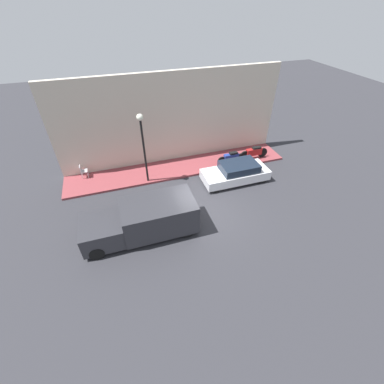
{
  "coord_description": "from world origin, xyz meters",
  "views": [
    {
      "loc": [
        -9.3,
        3.61,
        9.4
      ],
      "look_at": [
        1.2,
        0.19,
        0.6
      ],
      "focal_mm": 24.0,
      "sensor_mm": 36.0,
      "label": 1
    }
  ],
  "objects_px": {
    "parked_car": "(236,172)",
    "delivery_van": "(142,220)",
    "motorcycle_red": "(254,152)",
    "cafe_chair": "(83,171)",
    "motorcycle_blue": "(231,157)",
    "streetlamp": "(142,137)"
  },
  "relations": [
    {
      "from": "parked_car",
      "to": "delivery_van",
      "type": "height_order",
      "value": "delivery_van"
    },
    {
      "from": "parked_car",
      "to": "delivery_van",
      "type": "bearing_deg",
      "value": 112.82
    },
    {
      "from": "motorcycle_red",
      "to": "cafe_chair",
      "type": "bearing_deg",
      "value": 83.52
    },
    {
      "from": "delivery_van",
      "to": "cafe_chair",
      "type": "height_order",
      "value": "delivery_van"
    },
    {
      "from": "motorcycle_blue",
      "to": "streetlamp",
      "type": "relative_size",
      "value": 0.45
    },
    {
      "from": "delivery_van",
      "to": "motorcycle_blue",
      "type": "distance_m",
      "value": 8.02
    },
    {
      "from": "parked_car",
      "to": "cafe_chair",
      "type": "distance_m",
      "value": 9.42
    },
    {
      "from": "delivery_van",
      "to": "cafe_chair",
      "type": "xyz_separation_m",
      "value": [
        5.66,
        2.76,
        -0.26
      ]
    },
    {
      "from": "delivery_van",
      "to": "streetlamp",
      "type": "bearing_deg",
      "value": -13.27
    },
    {
      "from": "motorcycle_red",
      "to": "streetlamp",
      "type": "height_order",
      "value": "streetlamp"
    },
    {
      "from": "streetlamp",
      "to": "cafe_chair",
      "type": "distance_m",
      "value": 4.72
    },
    {
      "from": "delivery_van",
      "to": "parked_car",
      "type": "bearing_deg",
      "value": -67.18
    },
    {
      "from": "parked_car",
      "to": "streetlamp",
      "type": "relative_size",
      "value": 0.96
    },
    {
      "from": "parked_car",
      "to": "cafe_chair",
      "type": "relative_size",
      "value": 4.93
    },
    {
      "from": "parked_car",
      "to": "motorcycle_red",
      "type": "xyz_separation_m",
      "value": [
        1.81,
        -2.22,
        0.03
      ]
    },
    {
      "from": "motorcycle_blue",
      "to": "parked_car",
      "type": "bearing_deg",
      "value": 163.57
    },
    {
      "from": "delivery_van",
      "to": "motorcycle_blue",
      "type": "relative_size",
      "value": 2.81
    },
    {
      "from": "parked_car",
      "to": "motorcycle_red",
      "type": "height_order",
      "value": "parked_car"
    },
    {
      "from": "parked_car",
      "to": "delivery_van",
      "type": "xyz_separation_m",
      "value": [
        -2.59,
        6.15,
        0.28
      ]
    },
    {
      "from": "motorcycle_red",
      "to": "motorcycle_blue",
      "type": "bearing_deg",
      "value": 89.44
    },
    {
      "from": "motorcycle_blue",
      "to": "cafe_chair",
      "type": "xyz_separation_m",
      "value": [
        1.25,
        9.44,
        0.07
      ]
    },
    {
      "from": "motorcycle_blue",
      "to": "streetlamp",
      "type": "bearing_deg",
      "value": 93.41
    }
  ]
}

